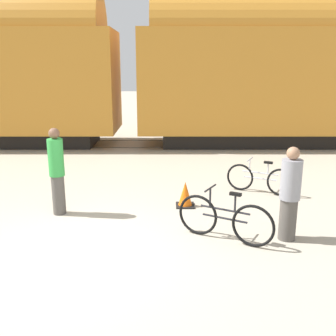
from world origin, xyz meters
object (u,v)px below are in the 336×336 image
object	(u,v)px
person_in_green	(55,171)
bicycle_black	(223,219)
bicycle_silver	(259,179)
traffic_cone	(184,195)
person_in_grey	(288,194)
freight_train	(126,66)

from	to	relation	value
person_in_green	bicycle_black	bearing A→B (deg)	-88.01
bicycle_silver	traffic_cone	bearing A→B (deg)	-153.49
bicycle_black	person_in_grey	size ratio (longest dim) A/B	0.94
freight_train	person_in_green	xyz separation A→B (m)	(-0.75, -7.37, -2.03)
bicycle_silver	traffic_cone	world-z (taller)	bicycle_silver
bicycle_black	bicycle_silver	bearing A→B (deg)	65.19
bicycle_silver	person_in_grey	xyz separation A→B (m)	(-0.10, -2.59, 0.48)
bicycle_black	person_in_grey	world-z (taller)	person_in_grey
bicycle_silver	bicycle_black	size ratio (longest dim) A/B	0.95
freight_train	bicycle_silver	xyz separation A→B (m)	(3.70, -6.01, -2.60)
bicycle_black	traffic_cone	size ratio (longest dim) A/B	2.86
person_in_grey	traffic_cone	xyz separation A→B (m)	(-1.73, 1.68, -0.58)
person_in_grey	person_in_green	xyz separation A→B (m)	(-4.35, 1.23, 0.08)
freight_train	traffic_cone	distance (m)	7.66
person_in_grey	freight_train	bearing A→B (deg)	-142.48
bicycle_silver	freight_train	bearing A→B (deg)	121.64
person_in_green	bicycle_silver	bearing A→B (deg)	-49.47
person_in_grey	person_in_green	size ratio (longest dim) A/B	0.93
bicycle_black	person_in_green	xyz separation A→B (m)	(-3.23, 1.28, 0.52)
freight_train	traffic_cone	xyz separation A→B (m)	(1.88, -6.92, -2.69)
freight_train	person_in_grey	size ratio (longest dim) A/B	13.97
person_in_grey	bicycle_silver	bearing A→B (deg)	-167.45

